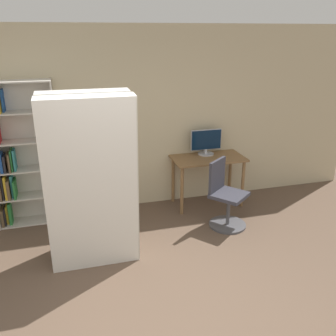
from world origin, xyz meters
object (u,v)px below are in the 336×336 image
object	(u,v)px
monitor	(206,142)
mattress_near	(92,186)
office_chair	(225,200)
mattress_far	(90,176)
bookshelf	(16,155)

from	to	relation	value
monitor	mattress_near	size ratio (longest dim) A/B	0.25
office_chair	mattress_far	distance (m)	1.93
office_chair	bookshelf	world-z (taller)	bookshelf
monitor	bookshelf	world-z (taller)	bookshelf
monitor	office_chair	xyz separation A→B (m)	(-0.03, -0.87, -0.59)
bookshelf	office_chair	bearing A→B (deg)	-17.81
monitor	mattress_near	bearing A→B (deg)	-143.86
monitor	mattress_far	xyz separation A→B (m)	(-1.86, -1.03, 0.02)
office_chair	monitor	bearing A→B (deg)	88.05
mattress_far	bookshelf	bearing A→B (deg)	130.95
monitor	office_chair	distance (m)	1.05
mattress_near	mattress_far	size ratio (longest dim) A/B	1.00
monitor	mattress_far	world-z (taller)	mattress_far
mattress_far	mattress_near	bearing A→B (deg)	-90.00
bookshelf	mattress_far	bearing A→B (deg)	-49.05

